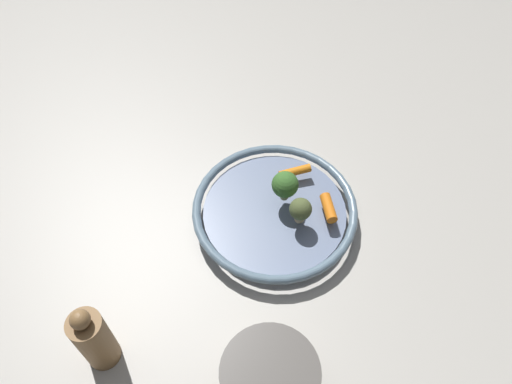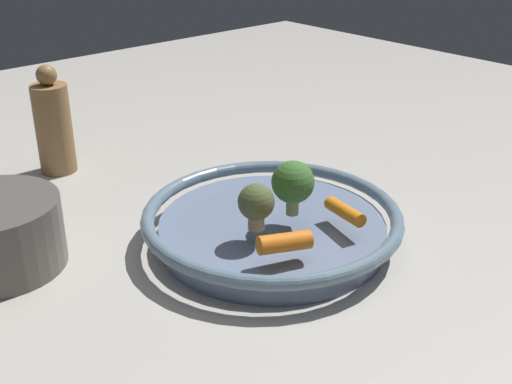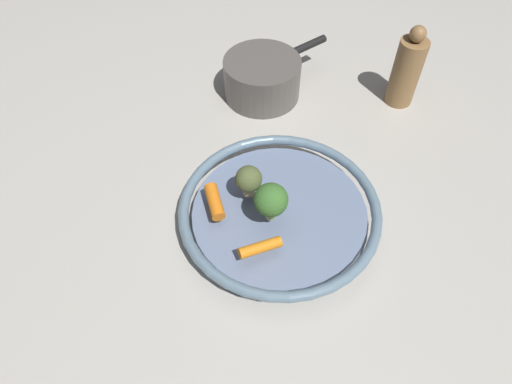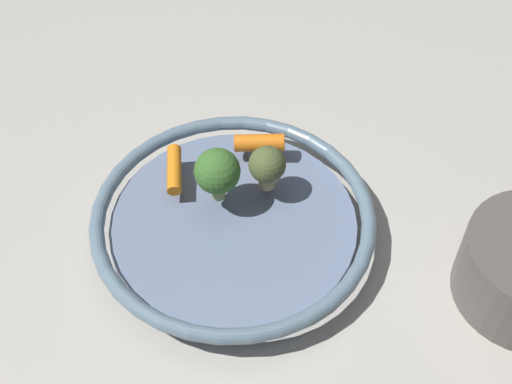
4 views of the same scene
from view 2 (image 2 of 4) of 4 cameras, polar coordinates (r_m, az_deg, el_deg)
The scene contains 7 objects.
ground_plane at distance 0.82m, azimuth 1.39°, elevation -4.40°, with size 2.13×2.13×0.00m, color #B7B2A8.
serving_bowl at distance 0.81m, azimuth 1.41°, elevation -2.87°, with size 0.33×0.33×0.05m.
baby_carrot_left at distance 0.71m, azimuth 2.53°, elevation -4.46°, with size 0.02×0.02×0.06m, color orange.
baby_carrot_back at distance 0.78m, azimuth 7.82°, elevation -1.72°, with size 0.02×0.02×0.06m, color orange.
broccoli_floret_edge at distance 0.74m, azimuth 0.01°, elevation -1.02°, with size 0.04×0.04×0.06m.
broccoli_floret_mid at distance 0.77m, azimuth 3.27°, elevation 0.81°, with size 0.05×0.05×0.07m.
pepper_mill at distance 1.05m, azimuth -17.40°, elevation 5.59°, with size 0.06×0.06×0.17m.
Camera 2 is at (0.49, 0.52, 0.41)m, focal length 45.42 mm.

